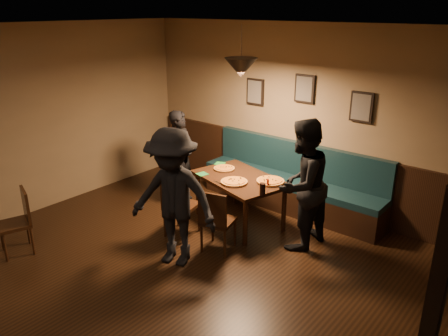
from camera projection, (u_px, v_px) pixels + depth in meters
The scene contains 24 objects.
floor at pixel (129, 308), 4.65m from camera, with size 7.00×7.00×0.00m, color black.
ceiling at pixel (104, 32), 3.68m from camera, with size 7.00×7.00×0.00m, color silver.
wall_back at pixel (304, 118), 6.70m from camera, with size 6.00×6.00×0.00m, color #8C704F.
wainscot at pixel (299, 173), 6.99m from camera, with size 5.88×0.06×1.00m, color black.
booth_bench at pixel (290, 178), 6.79m from camera, with size 3.00×0.60×1.00m, color #0F232D, non-canonical shape.
picture_left at pixel (255, 92), 7.11m from camera, with size 0.32×0.04×0.42m, color black.
picture_center at pixel (305, 89), 6.52m from camera, with size 0.32×0.04×0.42m, color black.
picture_right at pixel (362, 107), 6.04m from camera, with size 0.32×0.04×0.42m, color black.
pendant_lamp at pixel (241, 68), 5.73m from camera, with size 0.44×0.44×0.25m, color black.
dining_table at pixel (239, 200), 6.38m from camera, with size 1.32×0.85×0.71m, color black.
chair_near_left at pixel (181, 204), 6.01m from camera, with size 0.40×0.40×0.91m, color #321B0E, non-canonical shape.
chair_near_right at pixel (218, 220), 5.63m from camera, with size 0.38×0.38×0.86m, color black, non-canonical shape.
diner_left at pixel (181, 157), 6.97m from camera, with size 0.55×0.36×1.50m, color black.
diner_right at pixel (302, 185), 5.59m from camera, with size 0.84×0.65×1.73m, color black.
diner_front at pixel (173, 198), 5.21m from camera, with size 1.11×0.64×1.72m, color black.
pizza_a at pixel (224, 168), 6.56m from camera, with size 0.31×0.31×0.04m, color orange.
pizza_b at pixel (234, 182), 6.05m from camera, with size 0.37×0.37×0.04m, color gold.
pizza_c at pixel (270, 181), 6.08m from camera, with size 0.38×0.38×0.04m, color orange.
soda_glass at pixel (263, 189), 5.65m from camera, with size 0.08×0.08×0.16m, color black.
tabasco_bottle at pixel (268, 183), 5.91m from camera, with size 0.03×0.03×0.13m, color #8F0504.
napkin_a at pixel (220, 164), 6.80m from camera, with size 0.15×0.15×0.01m, color #217C29.
napkin_b at pixel (202, 174), 6.38m from camera, with size 0.15×0.15×0.01m, color #1C692C.
cutlery_set at pixel (222, 184), 6.02m from camera, with size 0.02×0.19×0.00m, color silver.
cafe_chair_far at pixel (14, 223), 5.56m from camera, with size 0.37×0.37×0.84m, color black, non-canonical shape.
Camera 1 is at (3.22, -2.33, 3.00)m, focal length 35.20 mm.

